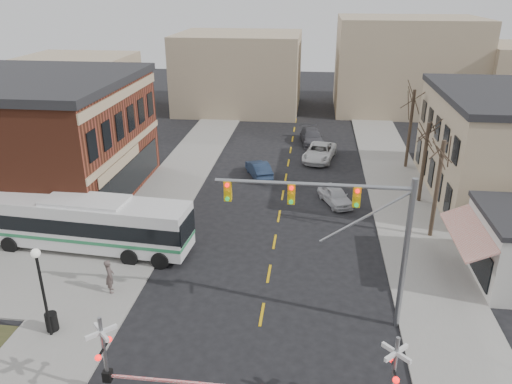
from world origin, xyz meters
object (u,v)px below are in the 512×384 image
Objects in this scene: rr_crossing_east at (381,379)px; car_c at (320,152)px; rr_crossing_west at (115,360)px; pedestrian_far at (120,234)px; pedestrian_near at (110,276)px; street_lamp at (40,276)px; transit_bus at (89,223)px; car_b at (259,169)px; traffic_signal_mast at (353,222)px; car_d at (312,137)px; trash_bin at (52,322)px; car_a at (335,195)px.

rr_crossing_east reaches higher than car_c.
rr_crossing_west reaches higher than pedestrian_far.
rr_crossing_west reaches higher than pedestrian_near.
transit_bus is at bearing 100.90° from street_lamp.
rr_crossing_east is 27.34m from car_b.
transit_bus reaches higher than car_c.
pedestrian_far is (-14.20, 6.07, -4.67)m from traffic_signal_mast.
traffic_signal_mast reaches higher than street_lamp.
pedestrian_near is at bearing -118.59° from car_d.
rr_crossing_east is 1.17× the size of street_lamp.
car_d is at bearing 78.59° from rr_crossing_west.
rr_crossing_east is 19.48m from pedestrian_far.
street_lamp is 2.92m from trash_bin.
trash_bin is at bearing -170.12° from traffic_signal_mast.
pedestrian_near is at bearing 50.36° from car_b.
rr_crossing_west is at bearing -61.66° from transit_bus.
pedestrian_far is (-12.88, -19.26, 0.25)m from car_c.
street_lamp reaches higher than pedestrian_near.
rr_crossing_east is at bearing -34.66° from transit_bus.
pedestrian_far is at bearing 88.32° from trash_bin.
transit_bus is 14.03× the size of trash_bin.
car_b is at bearing -124.67° from car_c.
rr_crossing_west reaches higher than car_b.
trash_bin is at bearing -152.18° from car_a.
car_d is at bearing 60.85° from transit_bus.
street_lamp is at bearing -168.66° from traffic_signal_mast.
trash_bin is at bearing 131.67° from pedestrian_near.
trash_bin is 0.17× the size of car_c.
pedestrian_far is (0.25, 8.59, 0.43)m from trash_bin.
car_b is (7.65, 23.01, -2.78)m from street_lamp.
rr_crossing_east is 1.39× the size of car_a.
rr_crossing_west is 5.88× the size of trash_bin.
trash_bin is (-14.45, -2.52, -5.10)m from traffic_signal_mast.
rr_crossing_east is at bearing -80.55° from traffic_signal_mast.
street_lamp is at bearing -79.10° from transit_bus.
traffic_signal_mast reaches higher than pedestrian_near.
trash_bin is (-15.46, 3.55, -1.37)m from rr_crossing_east.
car_a is (9.49, 21.15, -1.28)m from rr_crossing_west.
car_a is at bearing 51.30° from street_lamp.
trash_bin is at bearing -103.92° from car_c.
pedestrian_far is (-12.04, -24.46, 0.26)m from car_d.
rr_crossing_west reaches higher than trash_bin.
pedestrian_near is at bearing -129.69° from pedestrian_far.
rr_crossing_west reaches higher than car_a.
pedestrian_far is (-7.49, -14.06, 0.32)m from car_b.
traffic_signal_mast reaches higher than pedestrian_far.
car_a is 0.93× the size of car_b.
street_lamp is 9.28m from pedestrian_far.
pedestrian_near is (-3.26, 7.26, -0.86)m from rr_crossing_west.
rr_crossing_east is 1.30× the size of car_b.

